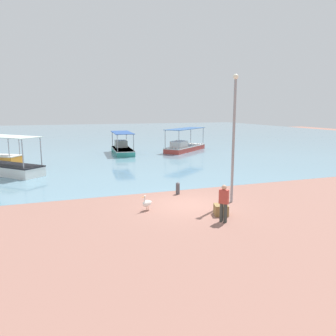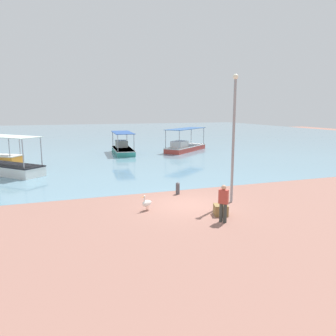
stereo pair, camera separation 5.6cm
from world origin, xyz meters
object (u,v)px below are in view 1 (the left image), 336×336
Objects in this scene: fishing_boat_near_right at (122,149)px; fishing_boat_outer at (9,167)px; lamp_post at (234,133)px; fisherman_standing at (224,202)px; fishing_boat_far_right at (184,146)px; pelican at (147,203)px; mooring_bollard at (178,188)px; cargo_crate at (221,210)px.

fishing_boat_outer reaches higher than fishing_boat_near_right.
fisherman_standing is (-1.95, -2.65, -2.79)m from lamp_post.
fishing_boat_far_right reaches higher than pelican.
fishing_boat_near_right is at bearing 177.34° from fishing_boat_far_right.
fishing_boat_outer is at bearing -139.68° from fishing_boat_near_right.
pelican is (-3.03, -20.99, -0.18)m from fishing_boat_near_right.
fisherman_standing is at bearing -108.09° from fishing_boat_far_right.
fisherman_standing is (2.73, -2.74, 0.53)m from pelican.
pelican is 3.90m from fisherman_standing.
fishing_boat_near_right is at bearing 89.25° from fisherman_standing.
lamp_post is at bearing -1.05° from pelican.
fishing_boat_far_right is 8.24× the size of pelican.
fishing_boat_near_right is 1.10× the size of fishing_boat_outer.
lamp_post reaches higher than mooring_bollard.
fishing_boat_near_right is 0.91× the size of fishing_boat_far_right.
fisherman_standing is 2.57× the size of cargo_crate.
fishing_boat_near_right reaches higher than cargo_crate.
fishing_boat_outer is 3.25× the size of fisherman_standing.
fishing_boat_far_right is at bearing 72.10° from cargo_crate.
fishing_boat_near_right is at bearing 94.45° from lamp_post.
fisherman_standing is at bearing -88.05° from mooring_bollard.
lamp_post is at bearing -105.35° from fishing_boat_far_right.
mooring_bollard is at bearing -91.49° from fishing_boat_near_right.
fishing_boat_far_right reaches higher than fishing_boat_near_right.
cargo_crate is at bearing -30.35° from pelican.
mooring_bollard is 0.42× the size of fisherman_standing.
cargo_crate is at bearing -132.06° from lamp_post.
fishing_boat_far_right is at bearing 74.65° from lamp_post.
pelican is at bearing -98.22° from fishing_boat_near_right.
pelican reaches higher than mooring_bollard.
fisherman_standing reaches higher than cargo_crate.
fishing_boat_far_right is 24.61m from fisherman_standing.
fisherman_standing is (-7.64, -23.39, 0.34)m from fishing_boat_far_right.
mooring_bollard is at bearing -44.13° from fishing_boat_outer.
fisherman_standing is (-0.31, -23.73, 0.35)m from fishing_boat_near_right.
fishing_boat_near_right is 7.34m from fishing_boat_far_right.
mooring_bollard is at bearing 130.43° from lamp_post.
fishing_boat_near_right reaches higher than pelican.
pelican is at bearing -116.66° from fishing_boat_far_right.
fishing_boat_far_right is 23.11m from pelican.
lamp_post is 10.11× the size of cargo_crate.
cargo_crate is (3.11, -1.82, -0.13)m from pelican.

